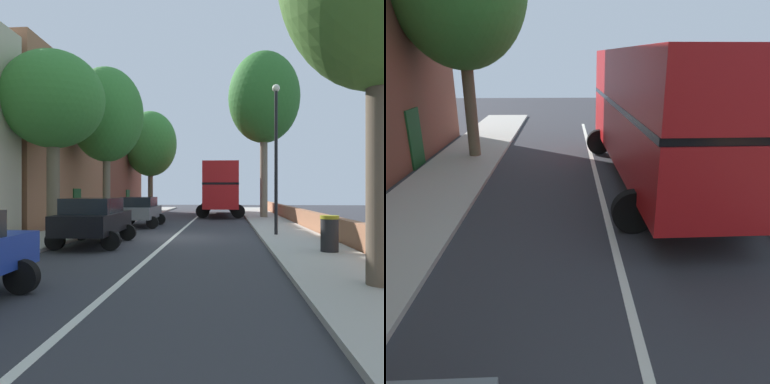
{
  "view_description": "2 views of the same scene",
  "coord_description": "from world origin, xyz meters",
  "views": [
    {
      "loc": [
        2.22,
        -16.53,
        1.91
      ],
      "look_at": [
        0.11,
        7.91,
        1.9
      ],
      "focal_mm": 37.23,
      "sensor_mm": 36.0,
      "label": 1
    },
    {
      "loc": [
        -1.01,
        4.48,
        3.86
      ],
      "look_at": [
        -0.8,
        11.14,
        1.43
      ],
      "focal_mm": 34.97,
      "sensor_mm": 36.0,
      "label": 2
    }
  ],
  "objects": [
    {
      "name": "double_decker_bus",
      "position": [
        1.7,
        16.06,
        2.35
      ],
      "size": [
        3.73,
        10.93,
        4.06
      ],
      "color": "red",
      "rests_on": "ground"
    }
  ]
}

